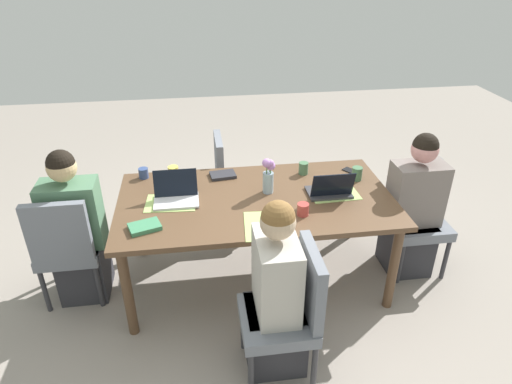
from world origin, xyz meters
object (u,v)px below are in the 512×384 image
(person_head_left_left_mid, at_px, (77,234))
(coffee_mug_far_left, at_px, (303,209))
(dining_table, at_px, (256,206))
(person_near_left_near, at_px, (276,298))
(person_head_right_left_far, at_px, (412,213))
(coffee_mug_centre_right, at_px, (173,173))
(laptop_head_right_left_far, at_px, (330,190))
(phone_black, at_px, (352,171))
(book_blue_cover, at_px, (145,227))
(coffee_mug_centre_left, at_px, (303,168))
(chair_near_left_near, at_px, (291,307))
(flower_vase, at_px, (269,173))
(chair_head_left_left_mid, at_px, (67,244))
(chair_far_right_near, at_px, (232,178))
(laptop_head_left_left_mid, at_px, (176,195))
(book_red_cover, at_px, (223,175))
(coffee_mug_near_left, at_px, (357,174))
(chair_head_right_left_far, at_px, (415,210))
(coffee_mug_near_right, at_px, (144,173))

(person_head_left_left_mid, distance_m, coffee_mug_far_left, 1.66)
(dining_table, relative_size, person_head_left_left_mid, 1.69)
(person_near_left_near, bearing_deg, dining_table, 90.26)
(person_head_right_left_far, bearing_deg, coffee_mug_centre_right, 167.11)
(person_near_left_near, bearing_deg, laptop_head_right_left_far, 55.75)
(phone_black, bearing_deg, person_head_left_left_mid, 61.88)
(person_head_right_left_far, bearing_deg, book_blue_cover, -172.40)
(coffee_mug_centre_left, bearing_deg, chair_near_left_near, -106.15)
(flower_vase, distance_m, coffee_mug_centre_right, 0.78)
(person_near_left_near, distance_m, chair_head_left_left_mid, 1.60)
(coffee_mug_far_left, distance_m, phone_black, 0.82)
(chair_far_right_near, xyz_separation_m, flower_vase, (0.21, -0.75, 0.41))
(book_blue_cover, bearing_deg, chair_head_left_left_mid, 138.38)
(chair_head_left_left_mid, distance_m, flower_vase, 1.54)
(laptop_head_right_left_far, xyz_separation_m, phone_black, (0.29, 0.36, -0.04))
(laptop_head_left_left_mid, height_order, book_red_cover, laptop_head_left_left_mid)
(person_head_left_left_mid, bearing_deg, book_blue_cover, -31.87)
(chair_far_right_near, xyz_separation_m, book_blue_cover, (-0.68, -1.13, 0.26))
(chair_near_left_near, distance_m, phone_black, 1.46)
(coffee_mug_centre_left, bearing_deg, person_head_left_left_mid, -170.14)
(person_near_left_near, height_order, person_head_left_left_mid, same)
(coffee_mug_centre_left, bearing_deg, coffee_mug_near_left, -22.46)
(laptop_head_left_left_mid, bearing_deg, person_head_left_left_mid, -179.52)
(coffee_mug_near_left, bearing_deg, laptop_head_left_left_mid, -174.47)
(coffee_mug_centre_right, height_order, book_red_cover, coffee_mug_centre_right)
(dining_table, xyz_separation_m, chair_head_left_left_mid, (-1.38, -0.04, -0.18))
(chair_head_left_left_mid, height_order, flower_vase, flower_vase)
(dining_table, xyz_separation_m, laptop_head_right_left_far, (0.55, -0.04, 0.12))
(laptop_head_left_left_mid, bearing_deg, person_head_right_left_far, -2.19)
(book_blue_cover, relative_size, phone_black, 1.33)
(chair_head_right_left_far, relative_size, coffee_mug_near_right, 10.97)
(coffee_mug_centre_left, xyz_separation_m, coffee_mug_centre_right, (-1.04, 0.05, 0.00))
(coffee_mug_near_right, xyz_separation_m, coffee_mug_far_left, (1.13, -0.73, 0.00))
(chair_head_left_left_mid, distance_m, laptop_head_right_left_far, 1.95)
(chair_near_left_near, relative_size, laptop_head_left_left_mid, 2.81)
(phone_black, bearing_deg, chair_near_left_near, 112.29)
(flower_vase, relative_size, laptop_head_left_left_mid, 0.88)
(person_head_left_left_mid, relative_size, coffee_mug_far_left, 13.86)
(person_head_right_left_far, height_order, coffee_mug_centre_left, person_head_right_left_far)
(person_head_right_left_far, height_order, book_blue_cover, person_head_right_left_far)
(chair_far_right_near, bearing_deg, chair_near_left_near, -84.04)
(person_head_left_left_mid, xyz_separation_m, book_blue_cover, (0.54, -0.33, 0.24))
(coffee_mug_centre_right, relative_size, phone_black, 0.72)
(chair_head_right_left_far, bearing_deg, chair_far_right_near, 150.92)
(book_red_cover, bearing_deg, chair_head_right_left_far, -19.92)
(person_head_left_left_mid, relative_size, coffee_mug_centre_left, 12.08)
(person_head_left_left_mid, height_order, coffee_mug_far_left, person_head_left_left_mid)
(coffee_mug_far_left, xyz_separation_m, book_red_cover, (-0.50, 0.66, -0.03))
(coffee_mug_far_left, relative_size, book_red_cover, 0.43)
(coffee_mug_centre_right, xyz_separation_m, coffee_mug_far_left, (0.89, -0.67, -0.01))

